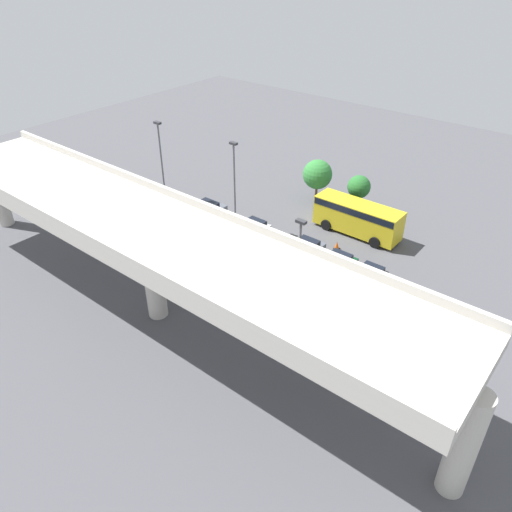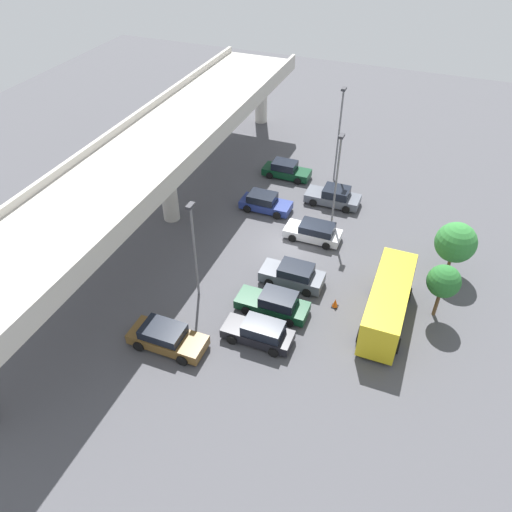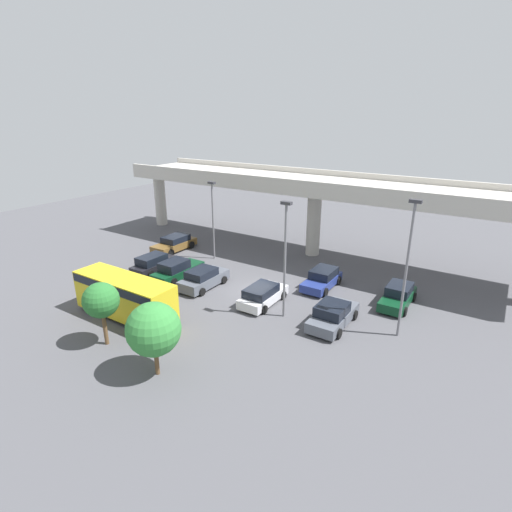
% 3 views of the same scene
% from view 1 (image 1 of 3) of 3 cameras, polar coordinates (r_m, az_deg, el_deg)
% --- Properties ---
extents(ground_plane, '(89.17, 89.17, 0.00)m').
position_cam_1_polar(ground_plane, '(41.89, -0.46, 0.40)').
color(ground_plane, '#4C4C51').
extents(highway_overpass, '(42.95, 7.44, 7.87)m').
position_cam_1_polar(highway_overpass, '(32.34, -12.27, 2.45)').
color(highway_overpass, '#BCB7AD').
rests_on(highway_overpass, ground_plane).
extents(parked_car_0, '(2.21, 4.86, 1.50)m').
position_cam_1_polar(parked_car_0, '(33.53, 11.92, -8.46)').
color(parked_car_0, brown).
rests_on(parked_car_0, ground_plane).
extents(parked_car_1, '(1.98, 4.46, 1.54)m').
position_cam_1_polar(parked_car_1, '(38.10, 12.40, -2.84)').
color(parked_car_1, black).
rests_on(parked_car_1, ground_plane).
extents(parked_car_2, '(2.08, 4.86, 1.59)m').
position_cam_1_polar(parked_car_2, '(39.08, 8.87, -1.41)').
color(parked_car_2, '#0C381E').
rests_on(parked_car_2, ground_plane).
extents(parked_car_3, '(2.11, 4.48, 1.59)m').
position_cam_1_polar(parked_car_3, '(40.61, 5.30, 0.34)').
color(parked_car_3, '#515660').
rests_on(parked_car_3, ground_plane).
extents(parked_car_4, '(2.09, 4.42, 1.44)m').
position_cam_1_polar(parked_car_4, '(43.40, -0.85, 2.72)').
color(parked_car_4, silver).
rests_on(parked_car_4, ground_plane).
extents(parked_car_5, '(2.09, 4.34, 1.51)m').
position_cam_1_polar(parked_car_5, '(41.72, -7.96, 1.05)').
color(parked_car_5, navy).
rests_on(parked_car_5, ground_plane).
extents(parked_car_6, '(2.23, 4.68, 1.57)m').
position_cam_1_polar(parked_car_6, '(46.79, -6.02, 4.94)').
color(parked_car_6, '#515660').
rests_on(parked_car_6, ground_plane).
extents(parked_car_7, '(2.00, 4.46, 1.55)m').
position_cam_1_polar(parked_car_7, '(45.68, -13.28, 3.45)').
color(parked_car_7, '#0C381E').
rests_on(parked_car_7, ground_plane).
extents(shuttle_bus, '(7.81, 2.59, 2.91)m').
position_cam_1_polar(shuttle_bus, '(44.72, 11.56, 4.50)').
color(shuttle_bus, gold).
rests_on(shuttle_bus, ground_plane).
extents(lamp_post_near_aisle, '(0.70, 0.35, 8.76)m').
position_cam_1_polar(lamp_post_near_aisle, '(47.09, -10.74, 10.58)').
color(lamp_post_near_aisle, slate).
rests_on(lamp_post_near_aisle, ground_plane).
extents(lamp_post_mid_lot, '(0.70, 0.35, 8.09)m').
position_cam_1_polar(lamp_post_mid_lot, '(43.45, -2.49, 8.71)').
color(lamp_post_mid_lot, slate).
rests_on(lamp_post_mid_lot, ground_plane).
extents(lamp_post_by_overpass, '(0.70, 0.35, 7.42)m').
position_cam_1_polar(lamp_post_by_overpass, '(33.00, 4.93, -0.52)').
color(lamp_post_by_overpass, slate).
rests_on(lamp_post_by_overpass, ground_plane).
extents(tree_front_left, '(2.14, 2.14, 4.03)m').
position_cam_1_polar(tree_front_left, '(47.26, 11.68, 7.73)').
color(tree_front_left, brown).
rests_on(tree_front_left, ground_plane).
extents(tree_front_centre, '(2.89, 2.89, 4.19)m').
position_cam_1_polar(tree_front_centre, '(49.79, 7.04, 9.24)').
color(tree_front_centre, brown).
rests_on(tree_front_centre, ground_plane).
extents(traffic_cone, '(0.44, 0.44, 0.70)m').
position_cam_1_polar(traffic_cone, '(42.81, 9.22, 1.22)').
color(traffic_cone, black).
rests_on(traffic_cone, ground_plane).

